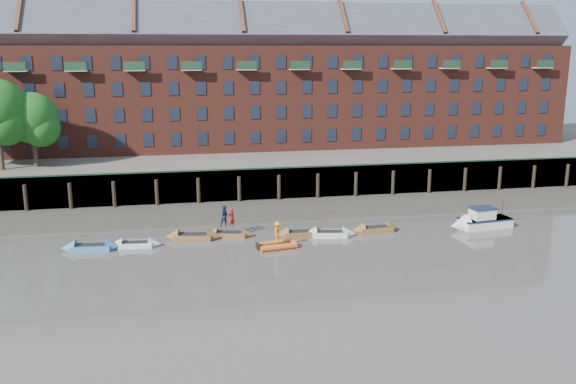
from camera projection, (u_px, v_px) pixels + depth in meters
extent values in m
plane|color=#58534E|center=(304.00, 281.00, 40.14)|extent=(220.00, 220.00, 0.00)
cube|color=#3D382F|center=(265.00, 211.00, 57.36)|extent=(110.00, 8.00, 0.50)
cube|color=#4C4336|center=(270.00, 221.00, 54.10)|extent=(110.00, 1.60, 0.10)
cube|color=#2D2A26|center=(258.00, 184.00, 61.19)|extent=(110.00, 0.80, 3.20)
cylinder|color=black|center=(26.00, 198.00, 56.78)|extent=(0.36, 0.36, 2.60)
cylinder|color=black|center=(70.00, 196.00, 57.48)|extent=(0.36, 0.36, 2.60)
cylinder|color=black|center=(114.00, 195.00, 58.18)|extent=(0.36, 0.36, 2.60)
cylinder|color=black|center=(157.00, 193.00, 58.89)|extent=(0.36, 0.36, 2.60)
cylinder|color=black|center=(198.00, 191.00, 59.59)|extent=(0.36, 0.36, 2.60)
cylinder|color=black|center=(239.00, 189.00, 60.29)|extent=(0.36, 0.36, 2.60)
cylinder|color=black|center=(279.00, 188.00, 60.99)|extent=(0.36, 0.36, 2.60)
cylinder|color=black|center=(318.00, 186.00, 61.69)|extent=(0.36, 0.36, 2.60)
cylinder|color=black|center=(356.00, 185.00, 62.40)|extent=(0.36, 0.36, 2.60)
cylinder|color=black|center=(393.00, 183.00, 63.10)|extent=(0.36, 0.36, 2.60)
cylinder|color=black|center=(429.00, 182.00, 63.80)|extent=(0.36, 0.36, 2.60)
cylinder|color=black|center=(465.00, 180.00, 64.50)|extent=(0.36, 0.36, 2.60)
cylinder|color=black|center=(500.00, 179.00, 65.20)|extent=(0.36, 0.36, 2.60)
cylinder|color=black|center=(534.00, 177.00, 65.90)|extent=(0.36, 0.36, 2.60)
cylinder|color=black|center=(567.00, 176.00, 66.61)|extent=(0.36, 0.36, 2.60)
cube|color=#264C2D|center=(259.00, 169.00, 60.52)|extent=(110.00, 0.06, 0.10)
cube|color=#5E594D|center=(243.00, 160.00, 74.20)|extent=(110.00, 28.00, 3.20)
cube|color=brown|center=(241.00, 97.00, 73.39)|extent=(80.00, 10.00, 12.00)
cube|color=#42444C|center=(240.00, 35.00, 71.72)|extent=(80.60, 15.56, 15.56)
cube|color=black|center=(5.00, 144.00, 65.00)|extent=(1.10, 0.12, 1.50)
cube|color=black|center=(34.00, 143.00, 65.53)|extent=(1.10, 0.12, 1.50)
cube|color=black|center=(64.00, 142.00, 66.06)|extent=(1.10, 0.12, 1.50)
cube|color=black|center=(92.00, 141.00, 66.58)|extent=(1.10, 0.12, 1.50)
cube|color=black|center=(121.00, 140.00, 67.11)|extent=(1.10, 0.12, 1.50)
cube|color=black|center=(148.00, 140.00, 67.64)|extent=(1.10, 0.12, 1.50)
cube|color=black|center=(176.00, 139.00, 68.16)|extent=(1.10, 0.12, 1.50)
cube|color=black|center=(203.00, 138.00, 68.69)|extent=(1.10, 0.12, 1.50)
cube|color=black|center=(229.00, 138.00, 69.22)|extent=(1.10, 0.12, 1.50)
cube|color=black|center=(255.00, 137.00, 69.74)|extent=(1.10, 0.12, 1.50)
cube|color=black|center=(281.00, 136.00, 70.27)|extent=(1.10, 0.12, 1.50)
cube|color=black|center=(307.00, 136.00, 70.79)|extent=(1.10, 0.12, 1.50)
cube|color=black|center=(332.00, 135.00, 71.32)|extent=(1.10, 0.12, 1.50)
cube|color=black|center=(356.00, 134.00, 71.85)|extent=(1.10, 0.12, 1.50)
cube|color=black|center=(381.00, 134.00, 72.37)|extent=(1.10, 0.12, 1.50)
cube|color=black|center=(405.00, 133.00, 72.90)|extent=(1.10, 0.12, 1.50)
cube|color=black|center=(428.00, 132.00, 73.43)|extent=(1.10, 0.12, 1.50)
cube|color=black|center=(451.00, 132.00, 73.95)|extent=(1.10, 0.12, 1.50)
cube|color=black|center=(474.00, 131.00, 74.48)|extent=(1.10, 0.12, 1.50)
cube|color=black|center=(497.00, 131.00, 75.00)|extent=(1.10, 0.12, 1.50)
cube|color=black|center=(519.00, 130.00, 75.53)|extent=(1.10, 0.12, 1.50)
cube|color=black|center=(541.00, 129.00, 76.06)|extent=(1.10, 0.12, 1.50)
cube|color=black|center=(2.00, 117.00, 64.35)|extent=(1.10, 0.12, 1.50)
cube|color=black|center=(32.00, 117.00, 64.88)|extent=(1.10, 0.12, 1.50)
cube|color=black|center=(61.00, 116.00, 65.41)|extent=(1.10, 0.12, 1.50)
cube|color=black|center=(90.00, 116.00, 65.93)|extent=(1.10, 0.12, 1.50)
cube|color=black|center=(119.00, 115.00, 66.46)|extent=(1.10, 0.12, 1.50)
cube|color=black|center=(147.00, 115.00, 66.98)|extent=(1.10, 0.12, 1.50)
cube|color=black|center=(175.00, 114.00, 67.51)|extent=(1.10, 0.12, 1.50)
cube|color=black|center=(202.00, 113.00, 68.04)|extent=(1.10, 0.12, 1.50)
cube|color=black|center=(229.00, 113.00, 68.56)|extent=(1.10, 0.12, 1.50)
cube|color=black|center=(255.00, 112.00, 69.09)|extent=(1.10, 0.12, 1.50)
cube|color=black|center=(281.00, 112.00, 69.62)|extent=(1.10, 0.12, 1.50)
cube|color=black|center=(307.00, 111.00, 70.14)|extent=(1.10, 0.12, 1.50)
cube|color=black|center=(332.00, 111.00, 70.67)|extent=(1.10, 0.12, 1.50)
cube|color=black|center=(357.00, 110.00, 71.20)|extent=(1.10, 0.12, 1.50)
cube|color=black|center=(381.00, 110.00, 71.72)|extent=(1.10, 0.12, 1.50)
cube|color=black|center=(406.00, 110.00, 72.25)|extent=(1.10, 0.12, 1.50)
cube|color=black|center=(429.00, 109.00, 72.77)|extent=(1.10, 0.12, 1.50)
cube|color=black|center=(453.00, 109.00, 73.30)|extent=(1.10, 0.12, 1.50)
cube|color=black|center=(476.00, 108.00, 73.83)|extent=(1.10, 0.12, 1.50)
cube|color=black|center=(499.00, 108.00, 74.35)|extent=(1.10, 0.12, 1.50)
cube|color=black|center=(521.00, 107.00, 74.88)|extent=(1.10, 0.12, 1.50)
cube|color=black|center=(543.00, 107.00, 75.41)|extent=(1.10, 0.12, 1.50)
cube|color=black|center=(29.00, 90.00, 64.23)|extent=(1.10, 0.12, 1.50)
cube|color=black|center=(59.00, 90.00, 64.75)|extent=(1.10, 0.12, 1.50)
cube|color=black|center=(88.00, 89.00, 65.28)|extent=(1.10, 0.12, 1.50)
cube|color=black|center=(117.00, 89.00, 65.81)|extent=(1.10, 0.12, 1.50)
cube|color=black|center=(146.00, 89.00, 66.33)|extent=(1.10, 0.12, 1.50)
cube|color=black|center=(174.00, 88.00, 66.86)|extent=(1.10, 0.12, 1.50)
cube|color=black|center=(201.00, 88.00, 67.39)|extent=(1.10, 0.12, 1.50)
cube|color=black|center=(228.00, 88.00, 67.91)|extent=(1.10, 0.12, 1.50)
cube|color=black|center=(255.00, 87.00, 68.44)|extent=(1.10, 0.12, 1.50)
cube|color=black|center=(281.00, 87.00, 68.97)|extent=(1.10, 0.12, 1.50)
cube|color=black|center=(307.00, 87.00, 69.49)|extent=(1.10, 0.12, 1.50)
cube|color=black|center=(332.00, 87.00, 70.02)|extent=(1.10, 0.12, 1.50)
cube|color=black|center=(358.00, 86.00, 70.54)|extent=(1.10, 0.12, 1.50)
cube|color=black|center=(382.00, 86.00, 71.07)|extent=(1.10, 0.12, 1.50)
cube|color=black|center=(407.00, 86.00, 71.60)|extent=(1.10, 0.12, 1.50)
cube|color=black|center=(431.00, 85.00, 72.12)|extent=(1.10, 0.12, 1.50)
cube|color=black|center=(454.00, 85.00, 72.65)|extent=(1.10, 0.12, 1.50)
cube|color=black|center=(478.00, 85.00, 73.18)|extent=(1.10, 0.12, 1.50)
cube|color=black|center=(501.00, 85.00, 73.70)|extent=(1.10, 0.12, 1.50)
cube|color=black|center=(523.00, 84.00, 74.23)|extent=(1.10, 0.12, 1.50)
cube|color=black|center=(546.00, 84.00, 74.75)|extent=(1.10, 0.12, 1.50)
cube|color=black|center=(27.00, 63.00, 63.58)|extent=(1.10, 0.12, 1.50)
cube|color=black|center=(57.00, 63.00, 64.10)|extent=(1.10, 0.12, 1.50)
cube|color=black|center=(86.00, 63.00, 64.63)|extent=(1.10, 0.12, 1.50)
cube|color=black|center=(115.00, 63.00, 65.16)|extent=(1.10, 0.12, 1.50)
cube|color=black|center=(144.00, 63.00, 65.68)|extent=(1.10, 0.12, 1.50)
cube|color=black|center=(172.00, 62.00, 66.21)|extent=(1.10, 0.12, 1.50)
cube|color=black|center=(200.00, 62.00, 66.73)|extent=(1.10, 0.12, 1.50)
cube|color=black|center=(228.00, 62.00, 67.26)|extent=(1.10, 0.12, 1.50)
cube|color=black|center=(255.00, 62.00, 67.79)|extent=(1.10, 0.12, 1.50)
cube|color=black|center=(281.00, 62.00, 68.31)|extent=(1.10, 0.12, 1.50)
cube|color=black|center=(307.00, 62.00, 68.84)|extent=(1.10, 0.12, 1.50)
cube|color=black|center=(333.00, 62.00, 69.37)|extent=(1.10, 0.12, 1.50)
cube|color=black|center=(358.00, 62.00, 69.89)|extent=(1.10, 0.12, 1.50)
cube|color=black|center=(383.00, 61.00, 70.42)|extent=(1.10, 0.12, 1.50)
cube|color=black|center=(408.00, 61.00, 70.95)|extent=(1.10, 0.12, 1.50)
cube|color=black|center=(432.00, 61.00, 71.47)|extent=(1.10, 0.12, 1.50)
cube|color=black|center=(456.00, 61.00, 72.00)|extent=(1.10, 0.12, 1.50)
cube|color=black|center=(479.00, 61.00, 72.52)|extent=(1.10, 0.12, 1.50)
cube|color=black|center=(503.00, 61.00, 73.05)|extent=(1.10, 0.12, 1.50)
cube|color=black|center=(525.00, 61.00, 73.58)|extent=(1.10, 0.12, 1.50)
cube|color=black|center=(548.00, 61.00, 74.10)|extent=(1.10, 0.12, 1.50)
cylinder|color=#3A281C|center=(0.00, 146.00, 59.80)|extent=(0.44, 0.44, 4.75)
cylinder|color=#3A281C|center=(35.00, 147.00, 61.37)|extent=(0.44, 0.44, 4.00)
sphere|color=#1D5C19|center=(32.00, 118.00, 60.69)|extent=(5.12, 5.12, 5.12)
cube|color=teal|center=(91.00, 247.00, 46.22)|extent=(2.98, 1.49, 0.45)
cone|color=teal|center=(114.00, 247.00, 46.41)|extent=(1.21, 1.38, 1.31)
cone|color=teal|center=(68.00, 248.00, 46.03)|extent=(1.21, 1.38, 1.31)
cube|color=black|center=(91.00, 245.00, 46.18)|extent=(2.47, 1.13, 0.06)
cube|color=silver|center=(136.00, 244.00, 47.02)|extent=(2.66, 1.39, 0.40)
cone|color=silver|center=(155.00, 244.00, 47.14)|extent=(1.10, 1.24, 1.15)
cone|color=silver|center=(116.00, 245.00, 46.89)|extent=(1.10, 1.24, 1.15)
cube|color=black|center=(136.00, 242.00, 46.98)|extent=(2.20, 1.06, 0.06)
cube|color=brown|center=(193.00, 237.00, 48.84)|extent=(3.10, 1.78, 0.46)
cone|color=brown|center=(214.00, 237.00, 48.87)|extent=(1.34, 1.49, 1.32)
cone|color=brown|center=(172.00, 237.00, 48.81)|extent=(1.34, 1.49, 1.32)
cube|color=black|center=(193.00, 234.00, 48.79)|extent=(2.57, 1.37, 0.06)
cube|color=brown|center=(230.00, 234.00, 49.54)|extent=(2.79, 1.68, 0.41)
cone|color=brown|center=(248.00, 234.00, 49.50)|extent=(1.23, 1.36, 1.18)
cone|color=brown|center=(211.00, 234.00, 49.57)|extent=(1.23, 1.36, 1.18)
cube|color=black|center=(230.00, 232.00, 49.49)|extent=(2.31, 1.31, 0.06)
cube|color=brown|center=(301.00, 234.00, 49.67)|extent=(2.85, 1.31, 0.44)
cone|color=brown|center=(321.00, 232.00, 49.98)|extent=(1.12, 1.29, 1.28)
cone|color=brown|center=(281.00, 235.00, 49.36)|extent=(1.12, 1.29, 1.28)
cube|color=black|center=(301.00, 231.00, 49.62)|extent=(2.37, 0.99, 0.06)
cube|color=silver|center=(330.00, 234.00, 49.62)|extent=(2.94, 1.70, 0.43)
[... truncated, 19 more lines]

